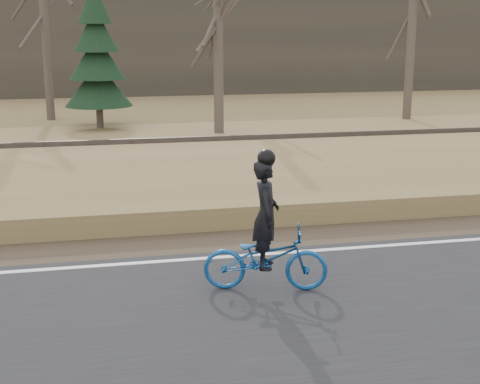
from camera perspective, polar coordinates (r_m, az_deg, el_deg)
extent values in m
plane|color=olive|center=(12.61, 18.76, -4.48)|extent=(120.00, 120.00, 0.00)
cube|color=silver|center=(12.75, 18.33, -3.94)|extent=(120.00, 0.12, 0.01)
cube|color=#473A2B|center=(13.60, 16.23, -2.89)|extent=(120.00, 1.60, 0.04)
cube|color=olive|center=(16.16, 11.34, 0.76)|extent=(120.00, 5.00, 0.44)
cube|color=slate|center=(19.63, 7.01, 3.24)|extent=(120.00, 3.00, 0.45)
cube|color=black|center=(19.58, 7.04, 4.09)|extent=(120.00, 2.40, 0.14)
cube|color=brown|center=(18.88, 7.76, 4.16)|extent=(120.00, 0.07, 0.15)
cube|color=brown|center=(20.23, 6.40, 4.84)|extent=(120.00, 0.07, 0.15)
cube|color=#383328|center=(40.74, -3.09, 12.72)|extent=(120.00, 4.00, 6.00)
imported|color=navy|center=(9.79, 2.18, -5.69)|extent=(1.91, 1.05, 0.95)
imported|color=black|center=(9.59, 2.22, -1.90)|extent=(0.51, 0.66, 1.59)
sphere|color=black|center=(9.40, 2.27, 2.90)|extent=(0.26, 0.26, 0.26)
cylinder|color=#4F463A|center=(29.35, -16.40, 14.74)|extent=(0.36, 0.36, 9.05)
cylinder|color=#4F463A|center=(24.67, -1.87, 12.88)|extent=(0.36, 0.36, 6.77)
cylinder|color=#4F463A|center=(29.40, 14.56, 15.16)|extent=(0.36, 0.36, 9.38)
cylinder|color=#4F463A|center=(26.72, -11.88, 6.60)|extent=(0.28, 0.28, 1.12)
cone|color=black|center=(26.61, -12.00, 8.95)|extent=(2.60, 2.60, 1.64)
cone|color=black|center=(26.55, -12.12, 11.17)|extent=(2.15, 2.15, 1.64)
cone|color=black|center=(26.53, -12.23, 13.39)|extent=(1.70, 1.70, 1.64)
cone|color=black|center=(26.54, -12.35, 15.61)|extent=(1.25, 1.25, 1.64)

